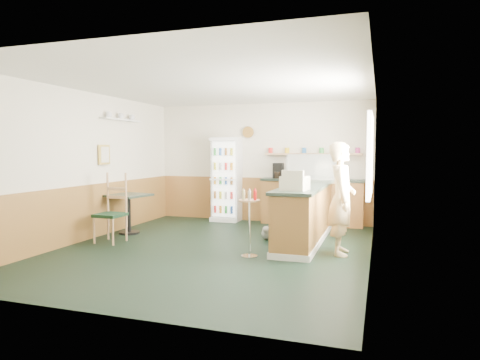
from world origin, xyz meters
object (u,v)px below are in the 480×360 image
at_px(drinks_fridge, 227,179).
at_px(cash_register, 295,183).
at_px(shopkeeper, 342,199).
at_px(cafe_chair, 113,206).
at_px(cafe_table, 129,206).
at_px(display_case, 312,169).
at_px(condiment_stand, 249,214).

bearing_deg(drinks_fridge, cash_register, -51.70).
bearing_deg(shopkeeper, cafe_chair, 88.82).
bearing_deg(cash_register, shopkeeper, 22.25).
height_order(drinks_fridge, shopkeeper, drinks_fridge).
height_order(cafe_table, cafe_chair, cafe_chair).
distance_m(display_case, cafe_chair, 3.81).
xyz_separation_m(cash_register, cafe_table, (-3.40, 0.62, -0.57)).
height_order(drinks_fridge, cafe_chair, drinks_fridge).
bearing_deg(cash_register, display_case, 96.81).
xyz_separation_m(cafe_table, cafe_chair, (0.13, -0.69, 0.10)).
distance_m(condiment_stand, cafe_chair, 2.66).
bearing_deg(cafe_table, drinks_fridge, 57.89).
bearing_deg(display_case, cafe_chair, -150.61).
relative_size(shopkeeper, cafe_table, 2.12).
bearing_deg(condiment_stand, cafe_table, 160.02).
xyz_separation_m(drinks_fridge, cafe_chair, (-1.16, -2.75, -0.32)).
xyz_separation_m(condiment_stand, cafe_table, (-2.78, 1.01, -0.12)).
height_order(display_case, cafe_table, display_case).
bearing_deg(shopkeeper, cafe_table, 79.04).
relative_size(display_case, condiment_stand, 0.92).
bearing_deg(cafe_chair, drinks_fridge, 68.69).
height_order(shopkeeper, condiment_stand, shopkeeper).
bearing_deg(condiment_stand, cafe_chair, 173.18).
xyz_separation_m(cash_register, shopkeeper, (0.70, 0.19, -0.24)).
xyz_separation_m(display_case, cafe_chair, (-3.27, -1.84, -0.64)).
xyz_separation_m(display_case, condiment_stand, (-0.62, -2.16, -0.61)).
distance_m(shopkeeper, condiment_stand, 1.46).
height_order(shopkeeper, cafe_table, shopkeeper).
xyz_separation_m(cash_register, cafe_chair, (-3.27, -0.08, -0.48)).
bearing_deg(cafe_chair, condiment_stand, -5.26).
height_order(cash_register, cafe_table, cash_register).
xyz_separation_m(drinks_fridge, cafe_table, (-1.29, -2.06, -0.42)).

